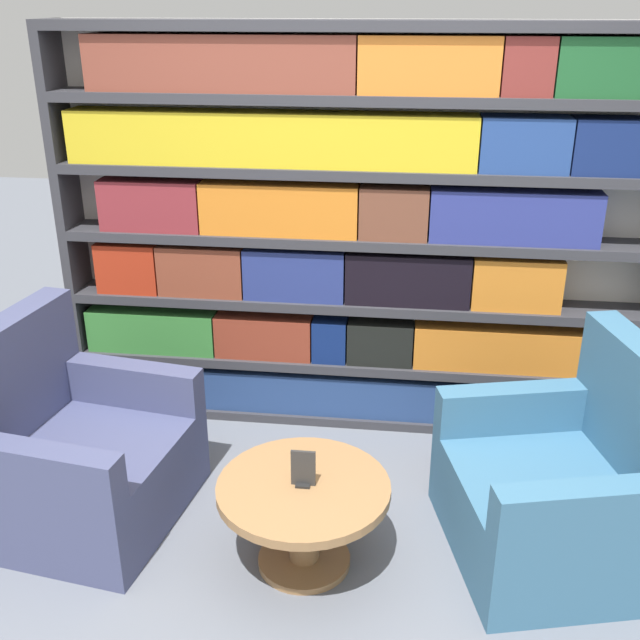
% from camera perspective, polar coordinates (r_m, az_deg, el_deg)
% --- Properties ---
extents(ground_plane, '(14.00, 14.00, 0.00)m').
position_cam_1_polar(ground_plane, '(3.26, 0.33, -19.25)').
color(ground_plane, slate).
extents(bookshelf, '(3.12, 0.30, 2.12)m').
position_cam_1_polar(bookshelf, '(3.93, 2.26, 6.42)').
color(bookshelf, silver).
rests_on(bookshelf, ground_plane).
extents(armchair_left, '(0.92, 0.98, 0.93)m').
position_cam_1_polar(armchair_left, '(3.61, -18.14, -9.79)').
color(armchair_left, '#42476B').
rests_on(armchair_left, ground_plane).
extents(armchair_right, '(0.99, 1.04, 0.93)m').
position_cam_1_polar(armchair_right, '(3.38, 18.10, -12.22)').
color(armchair_right, '#386684').
rests_on(armchair_right, ground_plane).
extents(coffee_table, '(0.71, 0.71, 0.40)m').
position_cam_1_polar(coffee_table, '(3.16, -1.26, -14.07)').
color(coffee_table, olive).
rests_on(coffee_table, ground_plane).
extents(table_sign, '(0.10, 0.06, 0.16)m').
position_cam_1_polar(table_sign, '(3.06, -1.28, -11.39)').
color(table_sign, black).
rests_on(table_sign, coffee_table).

